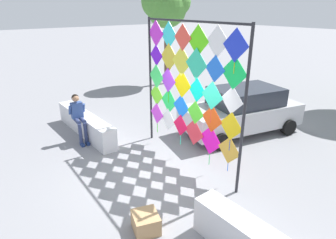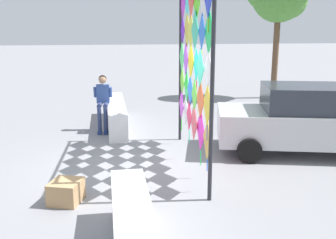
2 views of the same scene
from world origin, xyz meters
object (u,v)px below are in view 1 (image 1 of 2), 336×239
seated_vendor (78,115)px  cardboard_box_large (146,222)px  parked_car (242,110)px  tree_far_right (167,6)px  kite_display_rack (189,84)px

seated_vendor → cardboard_box_large: seated_vendor is taller
seated_vendor → parked_car: size_ratio=0.36×
parked_car → tree_far_right: (-7.10, 2.27, 3.39)m
cardboard_box_large → kite_display_rack: bearing=122.4°
kite_display_rack → cardboard_box_large: 3.63m
cardboard_box_large → seated_vendor: bearing=172.4°
kite_display_rack → seated_vendor: (-3.09, -1.89, -1.33)m
seated_vendor → tree_far_right: size_ratio=0.30×
kite_display_rack → seated_vendor: size_ratio=2.45×
parked_car → cardboard_box_large: parked_car is taller
cardboard_box_large → tree_far_right: tree_far_right is taller
seated_vendor → parked_car: (2.74, 4.75, -0.13)m
tree_far_right → parked_car: bearing=-17.7°
kite_display_rack → cardboard_box_large: (1.60, -2.51, -2.08)m
tree_far_right → cardboard_box_large: bearing=-40.2°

